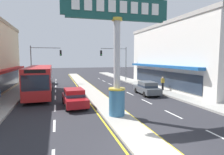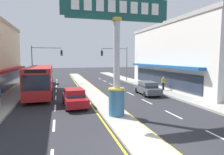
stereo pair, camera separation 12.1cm
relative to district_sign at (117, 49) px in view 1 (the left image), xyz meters
The scene contains 14 objects.
ground_plane 7.19m from the district_sign, 90.00° to the right, with size 160.00×160.00×0.00m, color #28282D.
median_strip 13.56m from the district_sign, 90.00° to the left, with size 1.94×52.00×0.14m, color #A39E93.
sidewalk_left 14.65m from the district_sign, 129.53° to the left, with size 2.50×60.00×0.18m, color #9E9B93.
sidewalk_right 14.65m from the district_sign, 50.47° to the left, with size 2.50×60.00×0.18m, color #9E9B93.
lane_markings 12.33m from the district_sign, 90.00° to the left, with size 8.68×52.00×0.01m.
district_sign is the anchor object (origin of this frame).
storefront_right 17.74m from the district_sign, 35.44° to the left, with size 10.85×19.41×8.98m.
traffic_light_left_side 21.27m from the district_sign, 106.96° to the left, with size 4.86×0.46×6.20m.
traffic_light_right_side 20.61m from the district_sign, 72.48° to the left, with size 4.86×0.46×6.20m.
sedan_near_right_lane 10.11m from the district_sign, 50.29° to the left, with size 2.02×4.39×1.53m.
sedan_far_right_lane 6.28m from the district_sign, 123.24° to the left, with size 2.02×4.39×1.53m.
suv_near_left_lane 21.37m from the district_sign, 106.35° to the left, with size 2.11×4.67×1.90m.
bus_mid_left_lane 12.33m from the district_sign, 119.65° to the left, with size 2.70×11.24×3.26m.
pedestrian_near_kerb 12.79m from the district_sign, 44.09° to the left, with size 0.45×0.34×1.69m.
Camera 1 is at (-4.01, -7.30, 4.17)m, focal length 30.54 mm.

